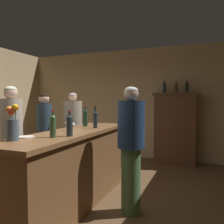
% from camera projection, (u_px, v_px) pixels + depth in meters
% --- Properties ---
extents(floor, '(8.37, 8.37, 0.00)m').
position_uv_depth(floor, '(50.00, 207.00, 3.19)').
color(floor, brown).
rests_on(floor, ground).
extents(wall_back, '(5.71, 0.12, 2.81)m').
position_uv_depth(wall_back, '(125.00, 103.00, 6.16)').
color(wall_back, tan).
rests_on(wall_back, ground).
extents(bar_counter, '(0.66, 2.47, 1.06)m').
position_uv_depth(bar_counter, '(72.00, 169.00, 3.17)').
color(bar_counter, brown).
rests_on(bar_counter, ground).
extents(display_cabinet, '(1.01, 0.44, 1.66)m').
position_uv_depth(display_cabinet, '(175.00, 127.00, 5.40)').
color(display_cabinet, '#4D3020').
rests_on(display_cabinet, ground).
extents(wine_bottle_rose, '(0.08, 0.08, 0.30)m').
position_uv_depth(wine_bottle_rose, '(70.00, 124.00, 2.71)').
color(wine_bottle_rose, '#232F32').
rests_on(wine_bottle_rose, bar_counter).
extents(wine_bottle_malbec, '(0.07, 0.07, 0.34)m').
position_uv_depth(wine_bottle_malbec, '(95.00, 119.00, 3.52)').
color(wine_bottle_malbec, '#1B2930').
rests_on(wine_bottle_malbec, bar_counter).
extents(wine_bottle_merlot, '(0.07, 0.07, 0.31)m').
position_uv_depth(wine_bottle_merlot, '(53.00, 125.00, 2.62)').
color(wine_bottle_merlot, '#304D2D').
rests_on(wine_bottle_merlot, bar_counter).
extents(wine_bottle_chardonnay, '(0.08, 0.08, 0.34)m').
position_uv_depth(wine_bottle_chardonnay, '(85.00, 117.00, 3.76)').
color(wine_bottle_chardonnay, '#193324').
rests_on(wine_bottle_chardonnay, bar_counter).
extents(wine_glass_front, '(0.07, 0.07, 0.14)m').
position_uv_depth(wine_glass_front, '(68.00, 123.00, 3.28)').
color(wine_glass_front, white).
rests_on(wine_glass_front, bar_counter).
extents(wine_glass_mid, '(0.07, 0.07, 0.14)m').
position_uv_depth(wine_glass_mid, '(72.00, 125.00, 3.01)').
color(wine_glass_mid, white).
rests_on(wine_glass_mid, bar_counter).
extents(flower_arrangement, '(0.17, 0.13, 0.39)m').
position_uv_depth(flower_arrangement, '(12.00, 123.00, 2.41)').
color(flower_arrangement, '#3F4F62').
rests_on(flower_arrangement, bar_counter).
extents(cheese_plate, '(0.18, 0.18, 0.01)m').
position_uv_depth(cheese_plate, '(26.00, 137.00, 2.63)').
color(cheese_plate, white).
rests_on(cheese_plate, bar_counter).
extents(display_bottle_left, '(0.08, 0.08, 0.33)m').
position_uv_depth(display_bottle_left, '(164.00, 87.00, 5.46)').
color(display_bottle_left, '#202932').
rests_on(display_bottle_left, display_cabinet).
extents(display_bottle_midleft, '(0.08, 0.08, 0.30)m').
position_uv_depth(display_bottle_midleft, '(176.00, 87.00, 5.36)').
color(display_bottle_midleft, '#432C1C').
rests_on(display_bottle_midleft, display_cabinet).
extents(display_bottle_center, '(0.07, 0.07, 0.29)m').
position_uv_depth(display_bottle_center, '(187.00, 87.00, 5.27)').
color(display_bottle_center, black).
rests_on(display_bottle_center, display_cabinet).
extents(patron_by_cabinet, '(0.30, 0.30, 1.68)m').
position_uv_depth(patron_by_cabinet, '(12.00, 139.00, 3.26)').
color(patron_by_cabinet, navy).
rests_on(patron_by_cabinet, ground).
extents(patron_redhead, '(0.30, 0.30, 1.62)m').
position_uv_depth(patron_redhead, '(44.00, 129.00, 4.57)').
color(patron_redhead, '#B6A491').
rests_on(patron_redhead, ground).
extents(patron_in_navy, '(0.37, 0.37, 1.64)m').
position_uv_depth(patron_in_navy, '(73.00, 129.00, 4.69)').
color(patron_in_navy, brown).
rests_on(patron_in_navy, ground).
extents(bartender, '(0.35, 0.35, 1.66)m').
position_uv_depth(bartender, '(131.00, 144.00, 3.00)').
color(bartender, '#496E45').
rests_on(bartender, ground).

